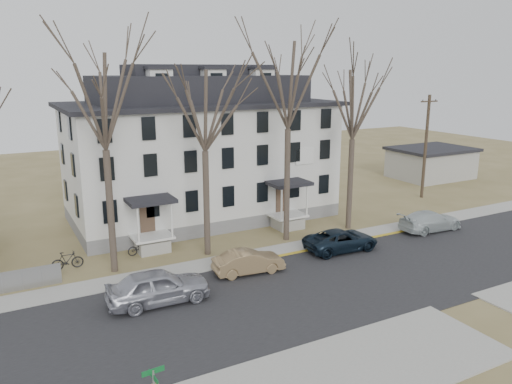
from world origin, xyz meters
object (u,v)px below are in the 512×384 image
boarding_house (201,151)px  tree_far_left (102,95)px  utility_pole_far (426,146)px  car_white (430,221)px  bicycle_left (142,247)px  car_navy (341,241)px  bicycle_right (67,261)px  tree_center (289,79)px  car_tan (248,262)px  tree_mid_left (204,105)px  car_silver (158,287)px  tree_mid_right (354,100)px

boarding_house → tree_far_left: tree_far_left is taller
utility_pole_far → car_white: bearing=-133.0°
boarding_house → car_white: (13.46, -11.51, -4.65)m
car_white → bicycle_left: bearing=77.2°
boarding_house → utility_pole_far: bearing=-10.9°
car_navy → bicycle_right: (-16.46, 5.12, -0.15)m
utility_pole_far → tree_center: bearing=-166.5°
car_tan → car_white: bearing=-81.4°
tree_center → car_navy: size_ratio=2.92×
bicycle_right → boarding_house: bearing=-59.2°
car_navy → bicycle_left: car_navy is taller
tree_mid_left → car_navy: size_ratio=2.53×
tree_mid_left → car_silver: 11.36m
tree_center → car_silver: (-10.96, -5.37, -10.19)m
car_silver → car_tan: (5.84, 1.27, -0.20)m
utility_pole_far → bicycle_right: (-31.93, -2.69, -4.35)m
car_white → bicycle_right: (-24.89, 4.86, -0.18)m
boarding_house → tree_far_left: bearing=-137.8°
tree_mid_left → car_white: bearing=-11.5°
tree_far_left → tree_mid_left: size_ratio=1.08×
tree_far_left → bicycle_right: bearing=148.1°
tree_mid_left → bicycle_left: size_ratio=6.84×
car_tan → utility_pole_far: bearing=-64.0°
boarding_house → utility_pole_far: boarding_house is taller
tree_mid_right → bicycle_left: bearing=172.9°
tree_center → car_navy: 11.18m
tree_far_left → car_white: (22.46, -3.35, -9.61)m
tree_far_left → car_navy: size_ratio=2.72×
car_tan → boarding_house: bearing=-4.0°
utility_pole_far → car_white: 11.13m
tree_center → car_white: size_ratio=2.91×
car_tan → car_white: 15.60m
car_tan → bicycle_right: 10.87m
boarding_house → bicycle_left: size_ratio=11.18×
tree_far_left → bicycle_right: (-2.43, 1.51, -9.79)m
car_tan → bicycle_left: car_tan is taller
tree_center → tree_mid_right: size_ratio=1.15×
car_silver → car_tan: 5.97m
tree_mid_left → car_white: 19.00m
tree_center → tree_mid_right: 5.70m
utility_pole_far → bicycle_left: (-27.32, -2.29, -4.42)m
tree_mid_left → car_white: (16.46, -3.35, -8.87)m
tree_mid_right → bicycle_right: (-19.93, 1.51, -9.05)m
car_silver → car_white: bearing=-82.5°
tree_far_left → bicycle_left: bearing=41.1°
car_navy → car_white: 8.44m
tree_center → tree_mid_left: bearing=180.0°
bicycle_left → boarding_house: bearing=-52.3°
bicycle_right → car_silver: bearing=-152.6°
bicycle_left → bicycle_right: size_ratio=1.01×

